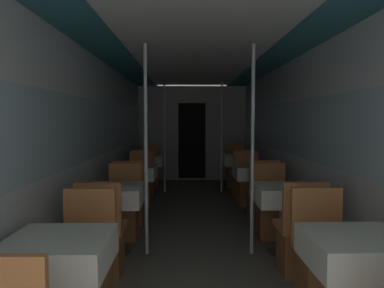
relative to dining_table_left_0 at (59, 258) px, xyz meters
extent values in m
cube|color=silver|center=(-0.38, 2.72, 0.50)|extent=(0.05, 9.94, 2.22)
cube|color=silver|center=(-0.37, 2.72, 0.72)|extent=(0.03, 9.15, 0.70)
cube|color=silver|center=(2.19, 2.72, 0.50)|extent=(0.05, 9.94, 2.22)
cube|color=silver|center=(2.18, 2.72, 0.72)|extent=(0.03, 9.15, 0.70)
cube|color=silver|center=(0.90, 2.72, 1.66)|extent=(2.57, 9.94, 0.04)
cube|color=#2D707F|center=(-0.15, 2.72, 1.63)|extent=(0.46, 9.55, 0.03)
cube|color=#2D707F|center=(1.96, 2.72, 1.63)|extent=(0.46, 9.55, 0.03)
cube|color=#A8A8A3|center=(0.90, 6.66, 0.50)|extent=(2.52, 0.08, 2.22)
cube|color=black|center=(0.90, 6.61, 0.32)|extent=(0.64, 0.01, 1.78)
cube|color=#93704C|center=(0.00, 0.00, 0.11)|extent=(0.57, 0.57, 0.02)
cube|color=white|center=(0.00, 0.00, 0.03)|extent=(0.61, 0.61, 0.20)
cube|color=#9C5B31|center=(0.00, 0.55, -0.40)|extent=(0.34, 0.34, 0.42)
cube|color=#D17A42|center=(0.00, 0.55, -0.16)|extent=(0.40, 0.40, 0.05)
cube|color=#D17A42|center=(0.00, 0.73, 0.07)|extent=(0.40, 0.04, 0.42)
cylinder|color=#4C4C51|center=(0.00, 1.72, -0.60)|extent=(0.34, 0.34, 0.01)
cylinder|color=#B7B7BC|center=(0.00, 1.72, -0.24)|extent=(0.10, 0.10, 0.70)
cube|color=#93704C|center=(0.00, 1.72, 0.11)|extent=(0.57, 0.57, 0.02)
cube|color=white|center=(0.00, 1.72, 0.03)|extent=(0.61, 0.61, 0.20)
cube|color=#9C5B31|center=(0.00, 1.17, -0.40)|extent=(0.34, 0.34, 0.42)
cube|color=#D17A42|center=(0.00, 1.17, -0.16)|extent=(0.40, 0.40, 0.05)
cube|color=#D17A42|center=(0.00, 0.99, 0.07)|extent=(0.40, 0.04, 0.42)
cube|color=#9C5B31|center=(0.00, 2.26, -0.40)|extent=(0.34, 0.34, 0.42)
cube|color=#D17A42|center=(0.00, 2.26, -0.16)|extent=(0.40, 0.40, 0.05)
cube|color=#D17A42|center=(0.00, 2.44, 0.07)|extent=(0.40, 0.04, 0.42)
cylinder|color=silver|center=(0.34, 1.72, 0.50)|extent=(0.04, 0.04, 2.22)
cylinder|color=#4C4C51|center=(0.00, 3.43, -0.60)|extent=(0.34, 0.34, 0.01)
cylinder|color=#B7B7BC|center=(0.00, 3.43, -0.24)|extent=(0.10, 0.10, 0.70)
cube|color=#93704C|center=(0.00, 3.43, 0.11)|extent=(0.57, 0.57, 0.02)
cube|color=white|center=(0.00, 3.43, 0.03)|extent=(0.61, 0.61, 0.20)
cube|color=#9C5B31|center=(0.00, 2.89, -0.40)|extent=(0.34, 0.34, 0.42)
cube|color=#D17A42|center=(0.00, 2.89, -0.16)|extent=(0.40, 0.40, 0.05)
cube|color=#D17A42|center=(0.00, 2.71, 0.07)|extent=(0.40, 0.04, 0.42)
cube|color=#9C5B31|center=(0.00, 3.98, -0.40)|extent=(0.34, 0.34, 0.42)
cube|color=#D17A42|center=(0.00, 3.98, -0.16)|extent=(0.40, 0.40, 0.05)
cube|color=#D17A42|center=(0.00, 4.16, 0.07)|extent=(0.40, 0.04, 0.42)
cylinder|color=#4C4C51|center=(0.00, 5.15, -0.60)|extent=(0.34, 0.34, 0.01)
cylinder|color=#B7B7BC|center=(0.00, 5.15, -0.24)|extent=(0.10, 0.10, 0.70)
cube|color=#93704C|center=(0.00, 5.15, 0.11)|extent=(0.57, 0.57, 0.02)
cube|color=white|center=(0.00, 5.15, 0.03)|extent=(0.61, 0.61, 0.20)
cube|color=#9C5B31|center=(0.00, 4.60, -0.40)|extent=(0.34, 0.34, 0.42)
cube|color=#D17A42|center=(0.00, 4.60, -0.16)|extent=(0.40, 0.40, 0.05)
cube|color=#D17A42|center=(0.00, 4.42, 0.07)|extent=(0.40, 0.04, 0.42)
cube|color=#9C5B31|center=(0.00, 5.69, -0.40)|extent=(0.34, 0.34, 0.42)
cube|color=#D17A42|center=(0.00, 5.69, -0.16)|extent=(0.40, 0.40, 0.05)
cube|color=#D17A42|center=(0.00, 5.88, 0.07)|extent=(0.40, 0.04, 0.42)
cylinder|color=silver|center=(0.34, 5.15, 0.50)|extent=(0.04, 0.04, 2.22)
cube|color=#93704C|center=(1.81, 0.00, 0.11)|extent=(0.57, 0.57, 0.02)
cube|color=white|center=(1.81, 0.00, 0.03)|extent=(0.61, 0.61, 0.20)
cube|color=#9C5B31|center=(1.81, 0.55, -0.40)|extent=(0.34, 0.34, 0.42)
cube|color=#D17A42|center=(1.81, 0.55, -0.16)|extent=(0.40, 0.40, 0.05)
cube|color=#D17A42|center=(1.81, 0.73, 0.07)|extent=(0.40, 0.04, 0.42)
cylinder|color=#4C4C51|center=(1.81, 1.72, -0.60)|extent=(0.34, 0.34, 0.01)
cylinder|color=#B7B7BC|center=(1.81, 1.72, -0.24)|extent=(0.10, 0.10, 0.70)
cube|color=#93704C|center=(1.81, 1.72, 0.11)|extent=(0.57, 0.57, 0.02)
cube|color=white|center=(1.81, 1.72, 0.03)|extent=(0.61, 0.61, 0.20)
cube|color=#9C5B31|center=(1.81, 1.17, -0.40)|extent=(0.34, 0.34, 0.42)
cube|color=#D17A42|center=(1.81, 1.17, -0.16)|extent=(0.40, 0.40, 0.05)
cube|color=#D17A42|center=(1.81, 0.99, 0.07)|extent=(0.40, 0.04, 0.42)
cube|color=#9C5B31|center=(1.81, 2.26, -0.40)|extent=(0.34, 0.34, 0.42)
cube|color=#D17A42|center=(1.81, 2.26, -0.16)|extent=(0.40, 0.40, 0.05)
cube|color=#D17A42|center=(1.81, 2.44, 0.07)|extent=(0.40, 0.04, 0.42)
cylinder|color=silver|center=(1.47, 1.72, 0.50)|extent=(0.04, 0.04, 2.22)
cylinder|color=#4C4C51|center=(1.81, 3.43, -0.60)|extent=(0.34, 0.34, 0.01)
cylinder|color=#B7B7BC|center=(1.81, 3.43, -0.24)|extent=(0.10, 0.10, 0.70)
cube|color=#93704C|center=(1.81, 3.43, 0.11)|extent=(0.57, 0.57, 0.02)
cube|color=white|center=(1.81, 3.43, 0.03)|extent=(0.61, 0.61, 0.20)
cube|color=#9C5B31|center=(1.81, 2.89, -0.40)|extent=(0.34, 0.34, 0.42)
cube|color=#D17A42|center=(1.81, 2.89, -0.16)|extent=(0.40, 0.40, 0.05)
cube|color=#D17A42|center=(1.81, 2.71, 0.07)|extent=(0.40, 0.04, 0.42)
cube|color=#9C5B31|center=(1.81, 3.98, -0.40)|extent=(0.34, 0.34, 0.42)
cube|color=#D17A42|center=(1.81, 3.98, -0.16)|extent=(0.40, 0.40, 0.05)
cube|color=#D17A42|center=(1.81, 4.16, 0.07)|extent=(0.40, 0.04, 0.42)
cylinder|color=#4C4C51|center=(1.81, 5.15, -0.60)|extent=(0.34, 0.34, 0.01)
cylinder|color=#B7B7BC|center=(1.81, 5.15, -0.24)|extent=(0.10, 0.10, 0.70)
cube|color=#93704C|center=(1.81, 5.15, 0.11)|extent=(0.57, 0.57, 0.02)
cube|color=white|center=(1.81, 5.15, 0.03)|extent=(0.61, 0.61, 0.20)
cube|color=#9C5B31|center=(1.81, 4.60, -0.40)|extent=(0.34, 0.34, 0.42)
cube|color=#D17A42|center=(1.81, 4.60, -0.16)|extent=(0.40, 0.40, 0.05)
cube|color=#D17A42|center=(1.81, 4.42, 0.07)|extent=(0.40, 0.04, 0.42)
cube|color=#9C5B31|center=(1.81, 5.69, -0.40)|extent=(0.34, 0.34, 0.42)
cube|color=#D17A42|center=(1.81, 5.69, -0.16)|extent=(0.40, 0.40, 0.05)
cube|color=#D17A42|center=(1.81, 5.88, 0.07)|extent=(0.40, 0.04, 0.42)
cylinder|color=silver|center=(1.47, 5.15, 0.50)|extent=(0.04, 0.04, 2.22)
camera|label=1|loc=(0.76, -2.20, 0.83)|focal=35.00mm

